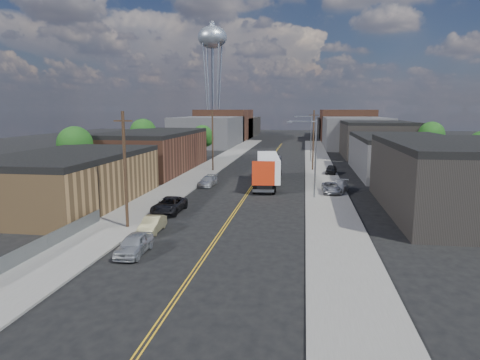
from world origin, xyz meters
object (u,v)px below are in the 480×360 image
(semi_truck, at_px, (269,167))
(car_right_lot_b, at_px, (339,186))
(car_right_lot_c, at_px, (331,169))
(car_right_lot_a, at_px, (331,188))
(car_left_a, at_px, (134,244))
(car_left_b, at_px, (152,224))
(car_left_d, at_px, (208,181))
(car_left_c, at_px, (169,205))
(water_tower, at_px, (212,42))

(semi_truck, distance_m, car_right_lot_b, 10.32)
(semi_truck, height_order, car_right_lot_c, semi_truck)
(semi_truck, distance_m, car_right_lot_a, 9.96)
(car_left_a, relative_size, car_right_lot_a, 0.95)
(car_right_lot_a, distance_m, car_right_lot_b, 1.20)
(car_left_b, xyz_separation_m, car_right_lot_c, (16.67, 34.84, 0.16))
(car_left_d, bearing_deg, car_left_c, -85.83)
(water_tower, distance_m, car_left_d, 85.88)
(car_left_c, bearing_deg, car_right_lot_b, 37.19)
(semi_truck, relative_size, car_left_d, 3.53)
(semi_truck, distance_m, car_left_a, 30.79)
(car_right_lot_a, bearing_deg, car_left_b, -131.75)
(car_right_lot_a, bearing_deg, car_right_lot_b, 38.25)
(car_left_a, bearing_deg, water_tower, 98.28)
(car_left_a, distance_m, car_right_lot_b, 29.74)
(water_tower, relative_size, car_left_c, 6.81)
(car_left_c, relative_size, car_right_lot_b, 1.18)
(car_right_lot_a, bearing_deg, car_right_lot_c, 84.98)
(water_tower, bearing_deg, car_right_lot_a, -68.63)
(semi_truck, relative_size, car_right_lot_b, 3.48)
(semi_truck, relative_size, car_left_a, 3.69)
(car_left_b, bearing_deg, car_right_lot_b, 47.53)
(car_left_c, distance_m, car_left_d, 15.16)
(car_left_c, relative_size, car_right_lot_c, 1.38)
(water_tower, xyz_separation_m, car_right_lot_b, (33.00, -81.23, -29.83))
(car_left_c, bearing_deg, car_left_b, -82.94)
(car_left_b, distance_m, car_right_lot_a, 24.51)
(car_left_a, height_order, car_left_d, car_left_a)
(car_left_a, bearing_deg, car_left_c, 95.68)
(car_right_lot_a, height_order, car_right_lot_c, car_right_lot_c)
(car_right_lot_c, bearing_deg, car_left_a, -103.84)
(car_right_lot_a, height_order, car_right_lot_b, car_right_lot_b)
(car_left_d, distance_m, car_right_lot_a, 16.29)
(semi_truck, height_order, car_left_a, semi_truck)
(car_left_c, distance_m, car_right_lot_b, 21.58)
(car_right_lot_c, bearing_deg, car_left_c, -114.02)
(car_right_lot_b, bearing_deg, car_left_b, -114.48)
(car_left_c, bearing_deg, car_right_lot_a, 36.97)
(semi_truck, relative_size, car_right_lot_c, 4.08)
(water_tower, xyz_separation_m, car_left_d, (16.10, -78.85, -29.99))
(car_left_a, distance_m, car_right_lot_c, 43.42)
(car_left_c, height_order, car_right_lot_b, car_left_c)
(car_left_b, height_order, car_left_c, car_left_c)
(water_tower, distance_m, car_left_a, 111.73)
(car_left_b, height_order, car_right_lot_c, car_right_lot_c)
(car_left_d, distance_m, car_right_lot_c, 21.27)
(water_tower, bearing_deg, car_right_lot_b, -67.89)
(car_left_d, relative_size, car_right_lot_a, 0.99)
(semi_truck, height_order, car_right_lot_a, semi_truck)
(car_right_lot_a, bearing_deg, car_left_c, -145.70)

